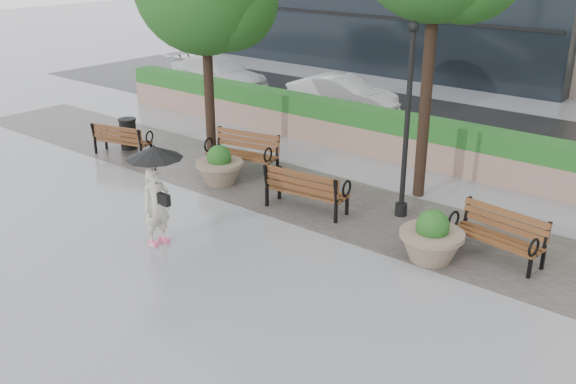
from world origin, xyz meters
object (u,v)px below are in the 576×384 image
Objects in this scene: lamppost at (406,135)px; car_right at (342,94)px; bench_1 at (243,160)px; planter_right at (431,241)px; bench_3 at (496,245)px; pedestrian at (156,186)px; trash_bin at (128,135)px; bench_0 at (123,146)px; planter_left at (220,169)px; car_left at (218,74)px; bench_2 at (306,198)px.

car_right is at bearing 132.95° from lamppost.
planter_right is (6.52, -1.51, 0.10)m from bench_1.
pedestrian is at bearing -138.42° from bench_3.
lamppost reaches higher than trash_bin.
bench_3 reaches higher than bench_0.
car_right reaches higher than trash_bin.
trash_bin is at bearing 175.08° from planter_left.
lamppost is at bearing 173.01° from bench_3.
lamppost is (-2.56, 0.70, 1.66)m from bench_3.
bench_3 is (7.50, -0.63, -0.02)m from bench_1.
planter_right is 11.80m from car_right.
pedestrian is (1.72, -4.42, 0.98)m from bench_1.
bench_3 is 0.47× the size of car_right.
trash_bin is at bearing -175.07° from lamppost.
trash_bin is 6.95m from pedestrian.
bench_0 is 8.94m from lamppost.
planter_right reaches higher than bench_3.
planter_left is 11.11m from car_left.
car_left reaches higher than bench_2.
bench_0 is 11.26m from bench_3.
planter_right is at bearing 163.11° from bench_0.
planter_left is (3.92, 0.12, 0.13)m from bench_0.
trash_bin is (-7.15, 0.39, 0.14)m from bench_2.
trash_bin is at bearing -171.30° from bench_3.
bench_0 is 0.96× the size of bench_3.
bench_2 is 2.88m from planter_left.
trash_bin is at bearing 67.44° from pedestrian.
car_right reaches higher than bench_2.
bench_3 is at bearing 42.12° from planter_right.
bench_0 reaches higher than trash_bin.
pedestrian is at bearing 134.31° from bench_0.
pedestrian is at bearing -125.68° from lamppost.
lamppost reaches higher than bench_2.
planter_left is at bearing -168.19° from bench_3.
planter_left is 0.58× the size of pedestrian.
pedestrian is (5.46, -3.23, 1.02)m from bench_0.
bench_0 is at bearing -149.63° from car_left.
pedestrian is (-5.78, -3.80, 1.01)m from bench_3.
bench_3 is (4.44, 0.47, -0.02)m from bench_2.
pedestrian reaches higher than bench_1.
pedestrian is (3.29, -11.49, 0.62)m from car_right.
bench_1 is 5.21m from lamppost.
bench_3 is 0.91× the size of pedestrian.
bench_2 is 4.47m from bench_3.
car_left is at bearing 50.07° from pedestrian.
bench_0 is 2.07× the size of trash_bin.
trash_bin is (-11.59, -0.08, 0.16)m from bench_3.
planter_right is 0.29× the size of lamppost.
planter_right is 0.60× the size of pedestrian.
car_left is at bearing -78.80° from bench_0.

